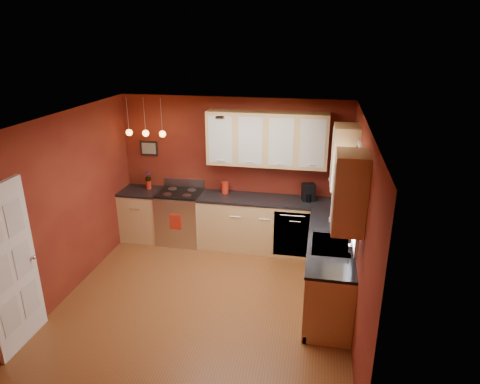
% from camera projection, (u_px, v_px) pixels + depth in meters
% --- Properties ---
extents(floor, '(4.20, 4.20, 0.00)m').
position_uv_depth(floor, '(204.00, 303.00, 6.07)').
color(floor, brown).
rests_on(floor, ground).
extents(ceiling, '(4.00, 4.20, 0.02)m').
position_uv_depth(ceiling, '(198.00, 121.00, 5.16)').
color(ceiling, white).
rests_on(ceiling, wall_back).
extents(wall_back, '(4.00, 0.02, 2.60)m').
position_uv_depth(wall_back, '(234.00, 171.00, 7.55)').
color(wall_back, maroon).
rests_on(wall_back, floor).
extents(wall_front, '(4.00, 0.02, 2.60)m').
position_uv_depth(wall_front, '(135.00, 316.00, 3.69)').
color(wall_front, maroon).
rests_on(wall_front, floor).
extents(wall_left, '(0.02, 4.20, 2.60)m').
position_uv_depth(wall_left, '(63.00, 208.00, 5.97)').
color(wall_left, maroon).
rests_on(wall_left, floor).
extents(wall_right, '(0.02, 4.20, 2.60)m').
position_uv_depth(wall_right, '(358.00, 231.00, 5.26)').
color(wall_right, maroon).
rests_on(wall_right, floor).
extents(base_cabinets_back_left, '(0.70, 0.60, 0.90)m').
position_uv_depth(base_cabinets_back_left, '(143.00, 215.00, 7.86)').
color(base_cabinets_back_left, tan).
rests_on(base_cabinets_back_left, floor).
extents(base_cabinets_back_right, '(2.54, 0.60, 0.90)m').
position_uv_depth(base_cabinets_back_right, '(272.00, 225.00, 7.44)').
color(base_cabinets_back_right, tan).
rests_on(base_cabinets_back_right, floor).
extents(base_cabinets_right, '(0.60, 2.10, 0.90)m').
position_uv_depth(base_cabinets_right, '(328.00, 271.00, 6.03)').
color(base_cabinets_right, tan).
rests_on(base_cabinets_right, floor).
extents(counter_back_left, '(0.70, 0.62, 0.04)m').
position_uv_depth(counter_back_left, '(141.00, 191.00, 7.70)').
color(counter_back_left, black).
rests_on(counter_back_left, base_cabinets_back_left).
extents(counter_back_right, '(2.54, 0.62, 0.04)m').
position_uv_depth(counter_back_right, '(272.00, 200.00, 7.28)').
color(counter_back_right, black).
rests_on(counter_back_right, base_cabinets_back_right).
extents(counter_right, '(0.62, 2.10, 0.04)m').
position_uv_depth(counter_right, '(331.00, 241.00, 5.86)').
color(counter_right, black).
rests_on(counter_right, base_cabinets_right).
extents(gas_range, '(0.76, 0.64, 1.11)m').
position_uv_depth(gas_range, '(181.00, 217.00, 7.72)').
color(gas_range, silver).
rests_on(gas_range, floor).
extents(dishwasher_front, '(0.60, 0.02, 0.80)m').
position_uv_depth(dishwasher_front, '(291.00, 234.00, 7.11)').
color(dishwasher_front, silver).
rests_on(dishwasher_front, base_cabinets_back_right).
extents(sink, '(0.50, 0.70, 0.33)m').
position_uv_depth(sink, '(331.00, 246.00, 5.73)').
color(sink, gray).
rests_on(sink, counter_right).
extents(window, '(0.06, 1.02, 1.22)m').
position_uv_depth(window, '(357.00, 193.00, 5.41)').
color(window, white).
rests_on(window, wall_right).
extents(door_left_wall, '(0.12, 0.82, 2.05)m').
position_uv_depth(door_left_wall, '(11.00, 269.00, 4.96)').
color(door_left_wall, white).
rests_on(door_left_wall, floor).
extents(upper_cabinets_back, '(2.00, 0.35, 0.90)m').
position_uv_depth(upper_cabinets_back, '(267.00, 139.00, 7.06)').
color(upper_cabinets_back, tan).
rests_on(upper_cabinets_back, wall_back).
extents(upper_cabinets_right, '(0.35, 1.95, 0.90)m').
position_uv_depth(upper_cabinets_right, '(347.00, 173.00, 5.37)').
color(upper_cabinets_right, tan).
rests_on(upper_cabinets_right, wall_right).
extents(wall_picture, '(0.32, 0.03, 0.26)m').
position_uv_depth(wall_picture, '(149.00, 148.00, 7.69)').
color(wall_picture, black).
rests_on(wall_picture, wall_back).
extents(pendant_lights, '(0.71, 0.11, 0.66)m').
position_uv_depth(pendant_lights, '(146.00, 133.00, 7.24)').
color(pendant_lights, gray).
rests_on(pendant_lights, ceiling).
extents(red_canister, '(0.14, 0.14, 0.20)m').
position_uv_depth(red_canister, '(225.00, 188.00, 7.51)').
color(red_canister, '#AD2312').
rests_on(red_canister, counter_back_right).
extents(red_vase, '(0.09, 0.09, 0.15)m').
position_uv_depth(red_vase, '(149.00, 185.00, 7.74)').
color(red_vase, '#AD2312').
rests_on(red_vase, counter_back_left).
extents(flowers, '(0.13, 0.13, 0.19)m').
position_uv_depth(flowers, '(148.00, 177.00, 7.68)').
color(flowers, '#AD2312').
rests_on(flowers, red_vase).
extents(coffee_maker, '(0.25, 0.25, 0.30)m').
position_uv_depth(coffee_maker, '(308.00, 193.00, 7.17)').
color(coffee_maker, black).
rests_on(coffee_maker, counter_back_right).
extents(soap_pump, '(0.09, 0.09, 0.20)m').
position_uv_depth(soap_pump, '(352.00, 247.00, 5.43)').
color(soap_pump, white).
rests_on(soap_pump, counter_right).
extents(dish_towel, '(0.20, 0.01, 0.28)m').
position_uv_depth(dish_towel, '(175.00, 222.00, 7.40)').
color(dish_towel, '#AD2312').
rests_on(dish_towel, gas_range).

